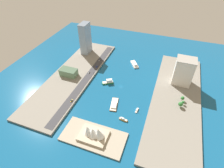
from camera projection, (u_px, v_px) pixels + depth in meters
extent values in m
plane|color=#145684|center=(121.00, 87.00, 293.29)|extent=(440.00, 440.00, 0.00)
cube|color=gray|center=(176.00, 99.00, 269.36)|extent=(70.00, 240.00, 3.07)
cube|color=gray|center=(74.00, 75.00, 315.24)|extent=(70.00, 240.00, 3.07)
cube|color=#A89E89|center=(94.00, 137.00, 219.61)|extent=(79.64, 37.68, 2.00)
cube|color=#38383D|center=(88.00, 77.00, 307.23)|extent=(12.57, 228.00, 0.15)
cube|color=silver|center=(134.00, 64.00, 341.29)|extent=(21.13, 26.07, 2.75)
cone|color=silver|center=(132.00, 61.00, 351.27)|extent=(3.42, 3.42, 2.48)
cube|color=white|center=(135.00, 64.00, 337.92)|extent=(12.33, 14.73, 3.20)
cube|color=beige|center=(134.00, 64.00, 340.37)|extent=(20.29, 25.03, 0.10)
cube|color=#2D8C4C|center=(108.00, 83.00, 299.34)|extent=(19.26, 14.86, 2.49)
cone|color=#2D8C4C|center=(102.00, 83.00, 297.98)|extent=(3.07, 3.07, 2.24)
cube|color=white|center=(109.00, 81.00, 297.24)|extent=(10.56, 8.97, 5.10)
cube|color=beige|center=(108.00, 82.00, 298.51)|extent=(18.49, 14.27, 0.10)
cube|color=orange|center=(123.00, 120.00, 239.82)|extent=(11.96, 4.67, 1.93)
cone|color=orange|center=(128.00, 121.00, 237.61)|extent=(1.94, 1.94, 1.74)
cube|color=white|center=(122.00, 118.00, 239.09)|extent=(4.87, 2.76, 1.90)
cube|color=beige|center=(123.00, 119.00, 239.17)|extent=(11.48, 4.48, 0.10)
cube|color=brown|center=(114.00, 104.00, 261.70)|extent=(14.38, 28.18, 1.47)
cone|color=brown|center=(116.00, 98.00, 272.12)|extent=(1.55, 1.55, 1.33)
cube|color=white|center=(114.00, 105.00, 258.21)|extent=(9.47, 13.16, 1.79)
cube|color=beige|center=(114.00, 104.00, 261.19)|extent=(13.81, 27.05, 0.10)
cube|color=white|center=(137.00, 110.00, 252.97)|extent=(3.73, 10.21, 1.05)
cone|color=white|center=(136.00, 113.00, 249.31)|extent=(1.02, 1.02, 0.95)
cube|color=white|center=(137.00, 110.00, 252.83)|extent=(2.64, 5.43, 1.04)
cube|color=beige|center=(137.00, 110.00, 252.59)|extent=(3.58, 9.80, 0.10)
cylinder|color=silver|center=(137.00, 108.00, 249.66)|extent=(0.24, 0.24, 8.13)
cube|color=#8C9EB2|center=(85.00, 39.00, 353.85)|extent=(14.41, 25.04, 60.69)
cube|color=slate|center=(84.00, 24.00, 334.02)|extent=(14.98, 26.04, 0.80)
cube|color=slate|center=(69.00, 72.00, 308.89)|extent=(28.91, 16.26, 11.18)
cube|color=#47624A|center=(68.00, 70.00, 305.03)|extent=(30.07, 16.91, 0.80)
cube|color=silver|center=(183.00, 72.00, 282.48)|extent=(28.55, 23.07, 44.70)
cube|color=#9D9992|center=(187.00, 59.00, 267.80)|extent=(29.69, 24.00, 0.80)
cylinder|color=black|center=(89.00, 73.00, 315.79)|extent=(0.27, 0.65, 0.64)
cylinder|color=black|center=(88.00, 73.00, 316.21)|extent=(0.27, 0.65, 0.64)
cylinder|color=black|center=(90.00, 72.00, 318.33)|extent=(0.27, 0.65, 0.64)
cylinder|color=black|center=(89.00, 72.00, 318.75)|extent=(0.27, 0.65, 0.64)
cube|color=white|center=(89.00, 72.00, 317.09)|extent=(2.08, 5.06, 0.77)
cube|color=#262D38|center=(89.00, 72.00, 316.87)|extent=(1.78, 2.85, 0.46)
cylinder|color=black|center=(100.00, 61.00, 347.36)|extent=(0.26, 0.64, 0.64)
cylinder|color=black|center=(99.00, 60.00, 347.80)|extent=(0.26, 0.64, 0.64)
cylinder|color=black|center=(100.00, 60.00, 349.90)|extent=(0.26, 0.64, 0.64)
cylinder|color=black|center=(99.00, 60.00, 350.34)|extent=(0.26, 0.64, 0.64)
cube|color=#B7B7BC|center=(100.00, 60.00, 348.63)|extent=(2.09, 5.06, 0.88)
cube|color=#262D38|center=(100.00, 60.00, 348.33)|extent=(1.81, 2.84, 0.61)
cylinder|color=black|center=(97.00, 66.00, 332.99)|extent=(0.27, 0.65, 0.64)
cylinder|color=black|center=(97.00, 66.00, 332.61)|extent=(0.27, 0.65, 0.64)
cylinder|color=black|center=(96.00, 67.00, 330.61)|extent=(0.27, 0.65, 0.64)
cylinder|color=black|center=(97.00, 67.00, 330.23)|extent=(0.27, 0.65, 0.64)
cube|color=blue|center=(97.00, 66.00, 331.39)|extent=(2.01, 4.75, 0.90)
cube|color=#262D38|center=(97.00, 66.00, 330.76)|extent=(1.71, 2.68, 0.50)
cylinder|color=black|center=(72.00, 100.00, 264.75)|extent=(0.27, 0.65, 0.64)
cylinder|color=black|center=(73.00, 100.00, 264.32)|extent=(0.27, 0.65, 0.64)
cylinder|color=black|center=(70.00, 101.00, 262.43)|extent=(0.27, 0.65, 0.64)
cylinder|color=black|center=(72.00, 102.00, 262.00)|extent=(0.27, 0.65, 0.64)
cube|color=yellow|center=(72.00, 101.00, 263.18)|extent=(2.11, 4.62, 0.82)
cube|color=#262D38|center=(71.00, 100.00, 262.54)|extent=(1.82, 2.60, 0.63)
cylinder|color=black|center=(94.00, 74.00, 310.11)|extent=(0.18, 0.18, 5.50)
cube|color=black|center=(94.00, 73.00, 308.01)|extent=(0.36, 0.36, 1.00)
sphere|color=red|center=(94.00, 72.00, 307.79)|extent=(0.24, 0.24, 0.24)
sphere|color=yellow|center=(94.00, 73.00, 308.01)|extent=(0.24, 0.24, 0.24)
sphere|color=green|center=(94.00, 73.00, 308.24)|extent=(0.24, 0.24, 0.24)
cube|color=#BCAD93|center=(93.00, 135.00, 218.00)|extent=(35.16, 25.58, 3.00)
cone|color=white|center=(99.00, 133.00, 210.12)|extent=(12.88, 10.42, 16.64)
cone|color=white|center=(93.00, 132.00, 213.46)|extent=(14.74, 13.59, 12.51)
cone|color=white|center=(88.00, 130.00, 214.82)|extent=(12.37, 11.11, 13.47)
cylinder|color=brown|center=(182.00, 100.00, 263.58)|extent=(0.50, 0.50, 2.96)
sphere|color=#2D7233|center=(183.00, 98.00, 261.27)|extent=(5.27, 5.27, 5.27)
cylinder|color=brown|center=(183.00, 104.00, 257.71)|extent=(0.50, 0.50, 2.92)
sphere|color=#2D7233|center=(183.00, 102.00, 255.73)|extent=(4.04, 4.04, 4.04)
cylinder|color=brown|center=(180.00, 106.00, 254.14)|extent=(0.50, 0.50, 2.68)
sphere|color=#2D7233|center=(181.00, 104.00, 251.58)|extent=(6.56, 6.56, 6.56)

